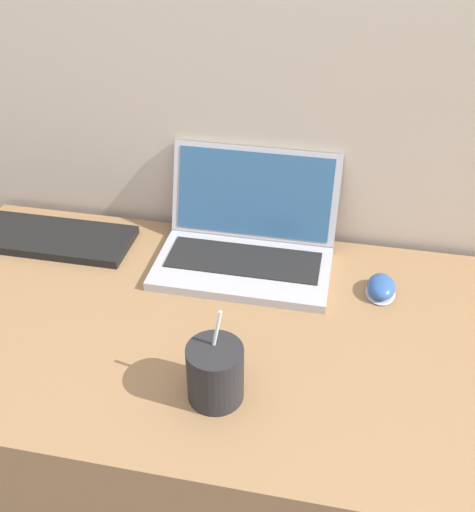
# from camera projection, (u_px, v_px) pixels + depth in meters

# --- Properties ---
(wall_back) EXTENTS (7.00, 0.04, 2.50)m
(wall_back) POSITION_uv_depth(u_px,v_px,m) (302.00, 1.00, 1.18)
(wall_back) COLOR beige
(wall_back) RESTS_ON ground_plane
(desk) EXTENTS (1.50, 0.70, 0.72)m
(desk) POSITION_uv_depth(u_px,v_px,m) (259.00, 447.00, 1.39)
(desk) COLOR #936D47
(desk) RESTS_ON ground_plane
(laptop) EXTENTS (0.39, 0.29, 0.22)m
(laptop) POSITION_uv_depth(u_px,v_px,m) (247.00, 240.00, 1.35)
(laptop) COLOR #ADADB2
(laptop) RESTS_ON desk
(drink_cup) EXTENTS (0.10, 0.10, 0.18)m
(drink_cup) POSITION_uv_depth(u_px,v_px,m) (215.00, 372.00, 1.01)
(drink_cup) COLOR #232326
(drink_cup) RESTS_ON desk
(computer_mouse) EXTENTS (0.06, 0.09, 0.04)m
(computer_mouse) POSITION_uv_depth(u_px,v_px,m) (381.00, 287.00, 1.26)
(computer_mouse) COLOR #B2B2B7
(computer_mouse) RESTS_ON desk
(external_keyboard) EXTENTS (0.45, 0.15, 0.02)m
(external_keyboard) POSITION_uv_depth(u_px,v_px,m) (38.00, 236.00, 1.43)
(external_keyboard) COLOR black
(external_keyboard) RESTS_ON desk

